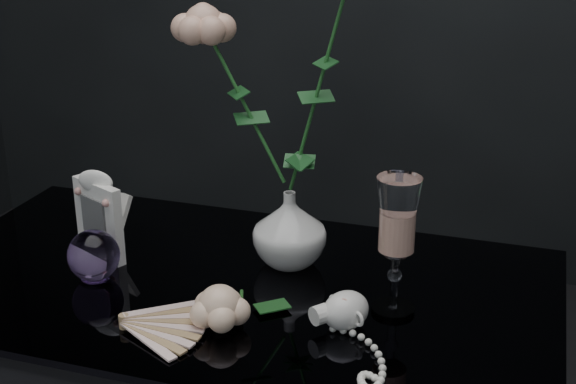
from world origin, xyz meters
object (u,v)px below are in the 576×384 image
(wine_glass, at_px, (396,246))
(loose_rose, at_px, (220,307))
(paperweight, at_px, (94,255))
(picture_frame, at_px, (99,214))
(pearl_jar, at_px, (346,309))
(vase, at_px, (289,229))

(wine_glass, bearing_deg, loose_rose, -151.99)
(paperweight, height_order, loose_rose, paperweight)
(wine_glass, height_order, picture_frame, wine_glass)
(wine_glass, bearing_deg, pearl_jar, -130.30)
(vase, relative_size, loose_rose, 0.67)
(vase, height_order, paperweight, vase)
(vase, bearing_deg, loose_rose, -98.30)
(paperweight, distance_m, pearl_jar, 0.43)
(paperweight, xyz_separation_m, pearl_jar, (0.43, -0.02, -0.01))
(wine_glass, bearing_deg, vase, 152.21)
(pearl_jar, bearing_deg, paperweight, -144.07)
(picture_frame, bearing_deg, wine_glass, 20.88)
(loose_rose, bearing_deg, wine_glass, 17.56)
(picture_frame, distance_m, pearl_jar, 0.47)
(loose_rose, bearing_deg, pearl_jar, 7.30)
(paperweight, height_order, pearl_jar, paperweight)
(picture_frame, bearing_deg, pearl_jar, 12.24)
(wine_glass, relative_size, paperweight, 2.53)
(vase, relative_size, picture_frame, 0.82)
(picture_frame, xyz_separation_m, loose_rose, (0.29, -0.16, -0.05))
(paperweight, bearing_deg, picture_frame, 112.89)
(wine_glass, xyz_separation_m, pearl_jar, (-0.06, -0.07, -0.08))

